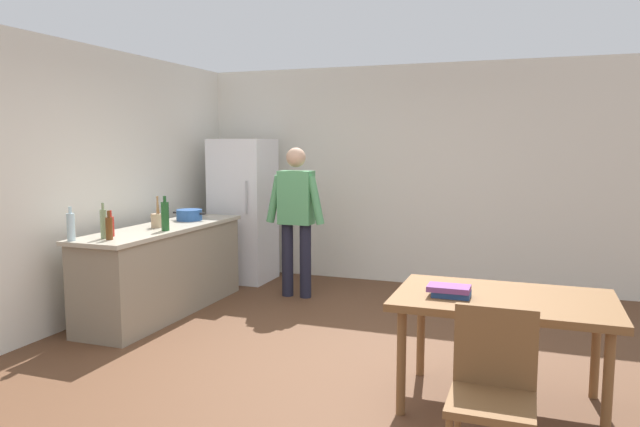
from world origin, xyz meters
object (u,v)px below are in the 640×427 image
Objects in this scene: cooking_pot at (189,215)px; bottle_wine_green at (165,216)px; chair at (493,385)px; book_stack at (450,291)px; bottle_water_clear at (71,226)px; bottle_vinegar_tall at (103,223)px; person at (296,212)px; dining_table at (503,308)px; utensil_jar at (157,220)px; bottle_sauce_red at (111,226)px; bottle_beer_brown at (109,228)px; refrigerator at (244,210)px.

bottle_wine_green is at bearing -74.71° from cooking_pot.
chair is 3.34× the size of book_stack.
bottle_vinegar_tall is (0.19, 0.19, 0.01)m from bottle_water_clear.
person is at bearing 59.73° from bottle_vinegar_tall.
cooking_pot reaches higher than dining_table.
utensil_jar is at bearing 153.89° from chair.
bottle_sauce_red is 0.20m from bottle_beer_brown.
dining_table is 1.54× the size of chair.
cooking_pot is 1.67× the size of bottle_sauce_red.
refrigerator is 1.84m from bottle_wine_green.
bottle_wine_green is 0.65m from bottle_beer_brown.
utensil_jar reaches higher than book_stack.
utensil_jar is 0.79m from bottle_beer_brown.
person is 2.17m from bottle_vinegar_tall.
bottle_vinegar_tall is at bearing -111.70° from bottle_wine_green.
utensil_jar is 1.23× the size of bottle_beer_brown.
book_stack is (2.97, -2.83, -0.11)m from refrigerator.
book_stack is at bearing -3.68° from bottle_water_clear.
bottle_vinegar_tall reaches higher than dining_table.
bottle_vinegar_tall reaches higher than bottle_beer_brown.
utensil_jar is at bearing 143.97° from bottle_wine_green.
cooking_pot is 1.55m from bottle_water_clear.
cooking_pot reaches higher than chair.
chair is 3.59m from bottle_beer_brown.
bottle_water_clear is at bearing -151.14° from bottle_beer_brown.
bottle_vinegar_tall reaches higher than book_stack.
bottle_water_clear is at bearing -98.18° from cooking_pot.
bottle_water_clear is 0.36m from bottle_sauce_red.
cooking_pot is 0.78m from bottle_wine_green.
refrigerator is 1.68m from utensil_jar.
book_stack is (3.08, -1.74, -0.17)m from cooking_pot.
bottle_water_clear is 3.31m from book_stack.
cooking_pot is 3.54m from book_stack.
bottle_vinegar_tall is 1.18× the size of book_stack.
bottle_sauce_red is at bearing 173.46° from dining_table.
refrigerator is 2.31m from bottle_sauce_red.
refrigerator is 4.95m from chair.
book_stack is (3.30, -0.21, -0.24)m from bottle_water_clear.
utensil_jar is (-0.11, -1.68, 0.08)m from refrigerator.
chair is (3.30, -3.67, -0.37)m from refrigerator.
refrigerator is 7.50× the size of bottle_sauce_red.
bottle_sauce_red is (-0.26, -0.47, -0.05)m from bottle_wine_green.
book_stack is at bearing -29.55° from cooking_pot.
bottle_vinegar_tall is at bearing -91.42° from cooking_pot.
person is 5.31× the size of bottle_vinegar_tall.
chair is (2.35, -3.11, -0.44)m from person.
cooking_pot is at bearing -95.69° from refrigerator.
bottle_sauce_red is at bearing 162.63° from chair.
chair is at bearing -90.00° from dining_table.
refrigerator is at bearing 92.98° from bottle_wine_green.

